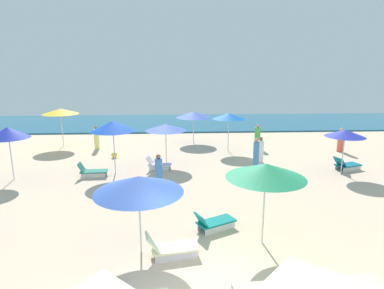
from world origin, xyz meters
The scene contains 23 objects.
ocean centered at (0.00, 24.75, 0.06)m, with size 60.00×10.51×0.12m, color #1C5B7D.
umbrella_0 centered at (2.09, 2.16, 2.30)m, with size 2.33×2.33×2.52m.
lounge_chair_0_0 centered at (0.72, 3.06, 0.25)m, with size 1.46×1.10×0.67m.
umbrella_1 centered at (-8.23, 15.34, 2.41)m, with size 2.38×2.38×2.59m.
umbrella_2 centered at (0.79, 16.07, 2.02)m, with size 2.48×2.48×2.24m.
umbrella_3 centered at (-3.59, 9.21, 2.44)m, with size 2.19×2.19×2.70m.
lounge_chair_3_0 centered at (-4.64, 8.71, 0.26)m, with size 1.40×0.63×0.71m.
umbrella_4 centered at (2.88, 13.39, 2.28)m, with size 2.10×2.10×2.47m.
umbrella_5 centered at (-1.03, 10.61, 2.09)m, with size 2.22×2.22×2.27m.
lounge_chair_5_0 centered at (-1.44, 9.68, 0.27)m, with size 1.38×0.81×0.70m.
umbrella_6 centered at (7.87, 8.50, 2.09)m, with size 1.92×1.92×2.27m.
lounge_chair_6_0 centered at (8.44, 9.08, 0.27)m, with size 1.59×1.07×0.75m.
umbrella_7 centered at (-1.54, 1.83, 2.08)m, with size 2.49×2.49×2.31m.
lounge_chair_7_0 centered at (-0.68, 1.56, 0.26)m, with size 1.56×0.82×0.74m.
umbrella_9 centered at (-8.30, 8.48, 2.29)m, with size 1.93×1.93×2.56m.
beachgoer_0 centered at (4.28, 10.71, 0.68)m, with size 0.48×0.48×1.48m.
beachgoer_1 centered at (3.74, 9.56, 0.79)m, with size 0.43×0.43×1.67m.
beachgoer_2 centered at (-5.72, 14.37, 0.72)m, with size 0.40×0.40×1.55m.
beachgoer_3 centered at (-1.28, 7.19, 0.69)m, with size 0.34×0.34×1.50m.
beachgoer_4 centered at (4.96, 14.04, 0.76)m, with size 0.53×0.53×1.64m.
beachgoer_5 centered at (10.06, 12.87, 0.72)m, with size 0.53×0.53×1.55m.
beach_ball_0 centered at (-4.20, 12.16, 0.17)m, with size 0.34×0.34×0.34m, color yellow.
cooler_box_2 centered at (3.88, 8.55, 0.21)m, with size 0.52×0.35×0.42m, color white.
Camera 1 is at (-0.52, -6.53, 5.15)m, focal length 29.88 mm.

